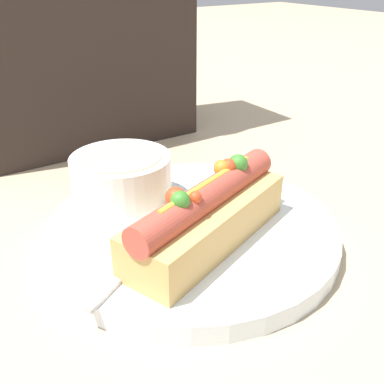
% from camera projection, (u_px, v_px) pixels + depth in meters
% --- Properties ---
extents(ground_plane, '(4.00, 4.00, 0.00)m').
position_uv_depth(ground_plane, '(192.00, 238.00, 0.44)').
color(ground_plane, tan).
extents(dinner_plate, '(0.28, 0.28, 0.02)m').
position_uv_depth(dinner_plate, '(192.00, 230.00, 0.44)').
color(dinner_plate, white).
rests_on(dinner_plate, ground_plane).
extents(hot_dog, '(0.19, 0.12, 0.07)m').
position_uv_depth(hot_dog, '(207.00, 214.00, 0.39)').
color(hot_dog, tan).
rests_on(hot_dog, dinner_plate).
extents(soup_bowl, '(0.10, 0.10, 0.05)m').
position_uv_depth(soup_bowl, '(122.00, 178.00, 0.46)').
color(soup_bowl, silver).
rests_on(soup_bowl, dinner_plate).
extents(spoon, '(0.16, 0.11, 0.01)m').
position_uv_depth(spoon, '(171.00, 224.00, 0.43)').
color(spoon, '#B7B7BC').
rests_on(spoon, dinner_plate).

